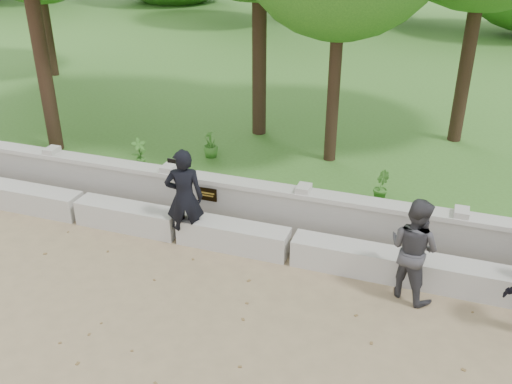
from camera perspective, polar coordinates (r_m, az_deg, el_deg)
ground at (r=8.66m, az=-13.27°, el=-10.61°), size 80.00×80.00×0.00m
lawn at (r=20.69m, az=7.59°, el=12.44°), size 40.00×22.00×0.25m
concrete_bench at (r=9.89m, az=-7.72°, el=-3.40°), size 11.90×0.45×0.45m
parapet_wall at (r=10.32m, az=-6.08°, el=-0.42°), size 12.50×0.35×0.90m
man_main at (r=9.43m, az=-7.17°, el=-0.56°), size 0.73×0.68×1.72m
visitor_left at (r=8.42m, az=15.49°, el=-5.52°), size 0.97×0.90×1.58m
shrub_a at (r=12.11m, az=-11.56°, el=3.90°), size 0.38×0.40×0.62m
shrub_b at (r=10.67m, az=12.35°, el=0.54°), size 0.32×0.37×0.60m
shrub_d at (r=12.38m, az=-4.58°, el=4.88°), size 0.38×0.41×0.62m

